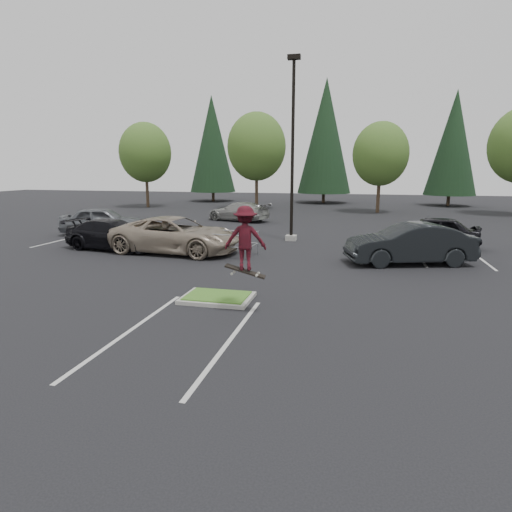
% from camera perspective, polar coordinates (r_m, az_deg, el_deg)
% --- Properties ---
extents(ground, '(120.00, 120.00, 0.00)m').
position_cam_1_polar(ground, '(13.80, -5.18, -5.83)').
color(ground, black).
rests_on(ground, ground).
extents(grass_median, '(2.20, 1.60, 0.16)m').
position_cam_1_polar(grass_median, '(13.78, -5.19, -5.52)').
color(grass_median, gray).
rests_on(grass_median, ground).
extents(stall_lines, '(22.62, 17.60, 0.01)m').
position_cam_1_polar(stall_lines, '(19.76, -3.33, -0.46)').
color(stall_lines, beige).
rests_on(stall_lines, ground).
extents(light_pole, '(0.70, 0.60, 10.12)m').
position_cam_1_polar(light_pole, '(24.75, 4.87, 12.57)').
color(light_pole, gray).
rests_on(light_pole, ground).
extents(decid_a, '(5.44, 5.44, 8.91)m').
position_cam_1_polar(decid_a, '(48.00, -14.52, 12.99)').
color(decid_a, '#38281C').
rests_on(decid_a, ground).
extents(decid_b, '(5.89, 5.89, 9.64)m').
position_cam_1_polar(decid_b, '(44.25, 0.08, 14.09)').
color(decid_b, '#38281C').
rests_on(decid_b, ground).
extents(decid_c, '(5.12, 5.12, 8.38)m').
position_cam_1_polar(decid_c, '(42.34, 16.25, 12.68)').
color(decid_c, '#38281C').
rests_on(decid_c, ground).
extents(conif_a, '(5.72, 5.72, 13.00)m').
position_cam_1_polar(conif_a, '(55.63, -5.86, 14.61)').
color(conif_a, '#38281C').
rests_on(conif_a, ground).
extents(conif_b, '(6.38, 6.38, 14.50)m').
position_cam_1_polar(conif_b, '(53.26, 9.23, 15.47)').
color(conif_b, '#38281C').
rests_on(conif_b, ground).
extents(conif_c, '(5.50, 5.50, 12.50)m').
position_cam_1_polar(conif_c, '(52.93, 24.82, 13.52)').
color(conif_c, '#38281C').
rests_on(conif_c, ground).
extents(cart_corral, '(4.22, 1.93, 1.16)m').
position_cam_1_polar(cart_corral, '(21.09, -6.72, 2.25)').
color(cart_corral, '#95979D').
rests_on(cart_corral, ground).
extents(skateboarder, '(1.27, 0.87, 2.05)m').
position_cam_1_polar(skateboarder, '(12.02, -1.46, 2.33)').
color(skateboarder, black).
rests_on(skateboarder, ground).
extents(car_l_tan, '(6.64, 3.47, 1.78)m').
position_cam_1_polar(car_l_tan, '(21.59, -10.63, 2.79)').
color(car_l_tan, gray).
rests_on(car_l_tan, ground).
extents(car_l_black, '(5.55, 2.89, 1.54)m').
position_cam_1_polar(car_l_black, '(23.25, -18.53, 2.70)').
color(car_l_black, black).
rests_on(car_l_black, ground).
extents(car_l_grey, '(5.47, 3.44, 1.74)m').
position_cam_1_polar(car_l_grey, '(28.84, -19.80, 4.44)').
color(car_l_grey, '#55595E').
rests_on(car_l_grey, ground).
extents(car_r_charc, '(5.73, 3.35, 1.78)m').
position_cam_1_polar(car_r_charc, '(19.85, 19.78, 1.54)').
color(car_r_charc, black).
rests_on(car_r_charc, ground).
extents(car_r_black, '(5.13, 2.57, 1.68)m').
position_cam_1_polar(car_r_black, '(24.47, 22.19, 3.03)').
color(car_r_black, black).
rests_on(car_r_black, ground).
extents(car_far_silver, '(5.57, 3.71, 1.50)m').
position_cam_1_polar(car_far_silver, '(34.29, -2.25, 5.95)').
color(car_far_silver, '#999A95').
rests_on(car_far_silver, ground).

